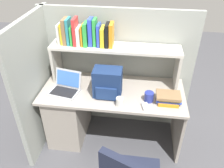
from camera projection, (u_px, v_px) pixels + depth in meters
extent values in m
plane|color=#4C4C51|center=(113.00, 136.00, 3.00)|extent=(8.00, 8.00, 0.00)
cube|color=#AAA093|center=(113.00, 91.00, 2.61)|extent=(1.60, 0.70, 0.03)
cube|color=#9D9388|center=(69.00, 112.00, 2.87)|extent=(0.40, 0.64, 0.70)
cube|color=#9D9388|center=(178.00, 122.00, 2.72)|extent=(0.03, 0.64, 0.70)
cube|color=#939991|center=(117.00, 70.00, 2.89)|extent=(1.84, 0.05, 1.55)
cube|color=#939991|center=(38.00, 84.00, 2.63)|extent=(0.05, 1.06, 1.55)
cube|color=#BCB7AC|center=(56.00, 62.00, 2.72)|extent=(0.03, 0.28, 0.42)
cube|color=#BCB7AC|center=(177.00, 70.00, 2.57)|extent=(0.03, 0.28, 0.42)
cube|color=beige|center=(115.00, 48.00, 2.52)|extent=(1.44, 0.28, 0.03)
cube|color=white|center=(60.00, 34.00, 2.51)|extent=(0.02, 0.15, 0.23)
cube|color=yellow|center=(63.00, 33.00, 2.52)|extent=(0.02, 0.13, 0.23)
cube|color=olive|center=(66.00, 31.00, 2.50)|extent=(0.04, 0.17, 0.28)
cube|color=teal|center=(69.00, 31.00, 2.49)|extent=(0.03, 0.16, 0.29)
cube|color=green|center=(72.00, 35.00, 2.50)|extent=(0.02, 0.14, 0.21)
cube|color=red|center=(75.00, 32.00, 2.47)|extent=(0.03, 0.16, 0.30)
cube|color=white|center=(79.00, 36.00, 2.50)|extent=(0.03, 0.17, 0.20)
cube|color=orange|center=(83.00, 35.00, 2.49)|extent=(0.02, 0.15, 0.23)
cube|color=green|center=(86.00, 34.00, 2.47)|extent=(0.04, 0.16, 0.25)
cube|color=blue|center=(91.00, 32.00, 2.46)|extent=(0.04, 0.13, 0.30)
cube|color=green|center=(95.00, 32.00, 2.46)|extent=(0.03, 0.14, 0.29)
cube|color=blue|center=(99.00, 35.00, 2.46)|extent=(0.03, 0.15, 0.24)
cube|color=yellow|center=(103.00, 37.00, 2.48)|extent=(0.04, 0.17, 0.21)
cube|color=black|center=(107.00, 35.00, 2.46)|extent=(0.04, 0.17, 0.25)
cube|color=orange|center=(111.00, 35.00, 2.45)|extent=(0.04, 0.16, 0.26)
cube|color=#B7BABF|center=(64.00, 92.00, 2.55)|extent=(0.35, 0.28, 0.02)
cube|color=black|center=(64.00, 92.00, 2.54)|extent=(0.30, 0.22, 0.00)
cube|color=#B7BABF|center=(68.00, 78.00, 2.58)|extent=(0.32, 0.13, 0.20)
cube|color=#3F72CC|center=(68.00, 79.00, 2.58)|extent=(0.28, 0.10, 0.16)
cube|color=navy|center=(108.00, 82.00, 2.45)|extent=(0.30, 0.20, 0.31)
cube|color=navy|center=(106.00, 93.00, 2.40)|extent=(0.22, 0.04, 0.14)
cube|color=silver|center=(145.00, 107.00, 2.34)|extent=(0.08, 0.12, 0.03)
cylinder|color=white|center=(120.00, 102.00, 2.34)|extent=(0.08, 0.08, 0.10)
cylinder|color=navy|center=(149.00, 97.00, 2.41)|extent=(0.10, 0.10, 0.11)
cube|color=orange|center=(168.00, 101.00, 2.42)|extent=(0.21, 0.19, 0.03)
cube|color=blue|center=(168.00, 99.00, 2.41)|extent=(0.25, 0.16, 0.02)
cube|color=yellow|center=(169.00, 97.00, 2.39)|extent=(0.21, 0.14, 0.02)
cube|color=olive|center=(168.00, 95.00, 2.37)|extent=(0.25, 0.18, 0.03)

